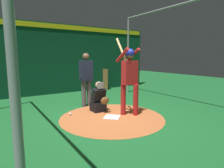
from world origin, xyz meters
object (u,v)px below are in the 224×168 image
umpire (86,77)px  baseball_0 (70,114)px  catcher (99,100)px  bat_rack (105,80)px  home_plate (112,117)px  batter (129,75)px

umpire → baseball_0: umpire is taller
catcher → umpire: umpire is taller
umpire → baseball_0: size_ratio=24.43×
catcher → umpire: 1.04m
bat_rack → home_plate: bearing=-28.8°
bat_rack → baseball_0: (3.29, -3.18, -0.45)m
catcher → baseball_0: 0.96m
home_plate → baseball_0: size_ratio=5.68×
umpire → bat_rack: umpire is taller
batter → baseball_0: batter is taller
umpire → baseball_0: 1.48m
umpire → bat_rack: (-2.60, 2.32, -0.53)m
home_plate → bat_rack: bearing=151.2°
catcher → baseball_0: catcher is taller
home_plate → catcher: 0.80m
bat_rack → batter: bearing=-22.2°
umpire → baseball_0: (0.69, -0.86, -0.98)m
home_plate → catcher: (-0.72, -0.02, 0.35)m
home_plate → batter: (0.06, 0.55, 1.17)m
batter → umpire: 1.70m
catcher → bat_rack: 4.10m
batter → catcher: batter is taller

